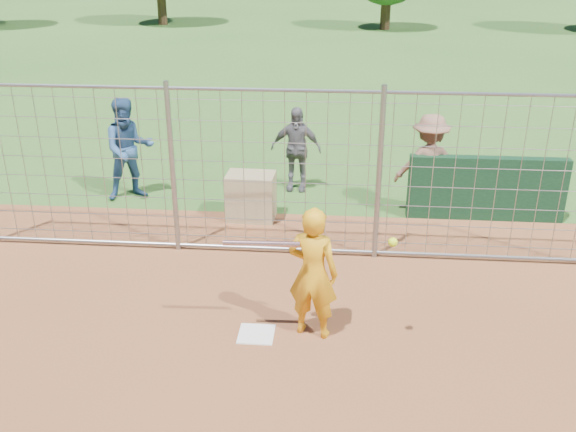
# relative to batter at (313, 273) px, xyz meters

# --- Properties ---
(ground) EXTENTS (100.00, 100.00, 0.00)m
(ground) POSITION_rel_batter_xyz_m (-0.67, 0.10, -0.83)
(ground) COLOR #2D591E
(ground) RESTS_ON ground
(home_plate) EXTENTS (0.43, 0.43, 0.02)m
(home_plate) POSITION_rel_batter_xyz_m (-0.67, -0.10, -0.82)
(home_plate) COLOR silver
(home_plate) RESTS_ON ground
(dugout_wall) EXTENTS (2.60, 0.20, 1.10)m
(dugout_wall) POSITION_rel_batter_xyz_m (2.73, 3.70, -0.28)
(dugout_wall) COLOR #11381E
(dugout_wall) RESTS_ON ground
(batter) EXTENTS (0.68, 0.53, 1.66)m
(batter) POSITION_rel_batter_xyz_m (0.00, 0.00, 0.00)
(batter) COLOR orange
(batter) RESTS_ON ground
(bystander_a) EXTENTS (1.12, 1.03, 1.86)m
(bystander_a) POSITION_rel_batter_xyz_m (-3.52, 4.16, 0.10)
(bystander_a) COLOR navy
(bystander_a) RESTS_ON ground
(bystander_b) EXTENTS (0.96, 0.45, 1.60)m
(bystander_b) POSITION_rel_batter_xyz_m (-0.56, 4.82, -0.03)
(bystander_b) COLOR #5B595F
(bystander_b) RESTS_ON ground
(bystander_c) EXTENTS (1.19, 0.76, 1.74)m
(bystander_c) POSITION_rel_batter_xyz_m (1.77, 3.91, 0.04)
(bystander_c) COLOR brown
(bystander_c) RESTS_ON ground
(equipment_bin) EXTENTS (0.82, 0.58, 0.80)m
(equipment_bin) POSITION_rel_batter_xyz_m (-1.21, 3.38, -0.43)
(equipment_bin) COLOR tan
(equipment_bin) RESTS_ON ground
(equipment_in_play) EXTENTS (1.93, 0.15, 0.19)m
(equipment_in_play) POSITION_rel_batter_xyz_m (-0.22, -0.21, 0.48)
(equipment_in_play) COLOR silver
(equipment_in_play) RESTS_ON ground
(backstop_fence) EXTENTS (9.08, 0.08, 2.60)m
(backstop_fence) POSITION_rel_batter_xyz_m (-0.67, 2.10, 0.43)
(backstop_fence) COLOR gray
(backstop_fence) RESTS_ON ground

